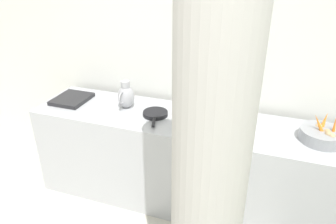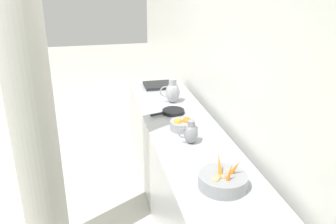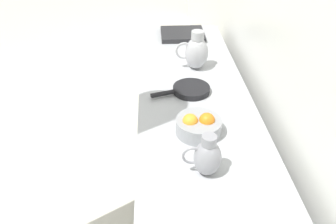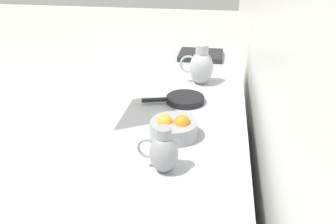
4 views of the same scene
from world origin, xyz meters
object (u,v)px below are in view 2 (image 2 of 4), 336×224
at_px(metal_pitcher_short, 191,133).
at_px(skillet_on_counter, 173,112).
at_px(metal_pitcher_tall, 172,92).
at_px(support_column, 26,78).
at_px(orange_bowl, 183,125).
at_px(vegetable_colander, 223,180).

height_order(metal_pitcher_short, skillet_on_counter, metal_pitcher_short).
relative_size(metal_pitcher_tall, support_column, 0.08).
xyz_separation_m(orange_bowl, metal_pitcher_short, (0.00, 0.27, 0.04)).
height_order(metal_pitcher_tall, skillet_on_counter, metal_pitcher_tall).
distance_m(metal_pitcher_tall, skillet_on_counter, 0.33).
xyz_separation_m(vegetable_colander, support_column, (1.21, -0.60, 0.59)).
bearing_deg(skillet_on_counter, metal_pitcher_tall, -102.31).
distance_m(vegetable_colander, support_column, 1.47).
height_order(vegetable_colander, support_column, support_column).
relative_size(skillet_on_counter, support_column, 0.12).
height_order(orange_bowl, metal_pitcher_tall, metal_pitcher_tall).
bearing_deg(metal_pitcher_short, skillet_on_counter, -90.47).
xyz_separation_m(metal_pitcher_tall, support_column, (1.25, 1.03, 0.53)).
bearing_deg(metal_pitcher_short, metal_pitcher_tall, -94.30).
relative_size(metal_pitcher_short, skillet_on_counter, 0.56).
xyz_separation_m(metal_pitcher_short, support_column, (1.18, 0.06, 0.55)).
distance_m(metal_pitcher_short, skillet_on_counter, 0.66).
distance_m(vegetable_colander, orange_bowl, 0.93).
relative_size(orange_bowl, metal_pitcher_short, 1.14).
height_order(vegetable_colander, metal_pitcher_short, vegetable_colander).
height_order(orange_bowl, skillet_on_counter, orange_bowl).
distance_m(vegetable_colander, skillet_on_counter, 1.32).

